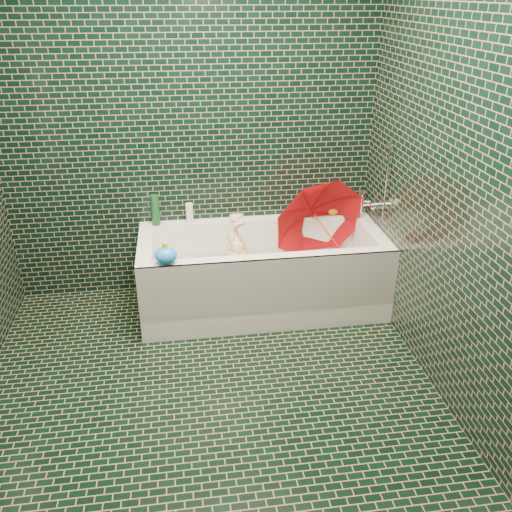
{
  "coord_description": "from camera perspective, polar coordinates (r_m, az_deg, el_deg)",
  "views": [
    {
      "loc": [
        -0.09,
        -2.35,
        2.09
      ],
      "look_at": [
        0.38,
        0.82,
        0.5
      ],
      "focal_mm": 38.0,
      "sensor_mm": 36.0,
      "label": 1
    }
  ],
  "objects": [
    {
      "name": "water",
      "position": [
        3.86,
        0.65,
        -1.25
      ],
      "size": [
        1.48,
        0.53,
        0.0
      ],
      "primitive_type": "cube",
      "color": "silver",
      "rests_on": "bathtub"
    },
    {
      "name": "soap_bottle_b",
      "position": [
        4.19,
        9.39,
        4.49
      ],
      "size": [
        0.1,
        0.1,
        0.19
      ],
      "primitive_type": "imported",
      "rotation": [
        0.0,
        0.0,
        0.17
      ],
      "color": "#3A1C69",
      "rests_on": "bathtub"
    },
    {
      "name": "bottle_left_tall",
      "position": [
        3.95,
        -10.55,
        4.77
      ],
      "size": [
        0.07,
        0.07,
        0.22
      ],
      "primitive_type": "cylinder",
      "rotation": [
        0.0,
        0.0,
        -0.2
      ],
      "color": "#144621",
      "rests_on": "bathtub"
    },
    {
      "name": "bath_toy",
      "position": [
        3.38,
        -9.46,
        0.1
      ],
      "size": [
        0.15,
        0.12,
        0.14
      ],
      "rotation": [
        0.0,
        0.0,
        0.04
      ],
      "color": "#1B84F9",
      "rests_on": "bathtub"
    },
    {
      "name": "bottle_right_pump",
      "position": [
        4.17,
        11.01,
        5.43
      ],
      "size": [
        0.05,
        0.05,
        0.17
      ],
      "primitive_type": "cylinder",
      "rotation": [
        0.0,
        0.0,
        0.05
      ],
      "color": "silver",
      "rests_on": "bathtub"
    },
    {
      "name": "bath_mat",
      "position": [
        3.93,
        0.63,
        -3.12
      ],
      "size": [
        1.35,
        0.47,
        0.01
      ],
      "primitive_type": "cube",
      "color": "green",
      "rests_on": "bathtub"
    },
    {
      "name": "soap_bottle_c",
      "position": [
        4.18,
        9.3,
        4.4
      ],
      "size": [
        0.14,
        0.14,
        0.16
      ],
      "primitive_type": "imported",
      "rotation": [
        0.0,
        0.0,
        0.19
      ],
      "color": "#144621",
      "rests_on": "bathtub"
    },
    {
      "name": "bottle_left_short",
      "position": [
        3.97,
        -7.01,
        4.51
      ],
      "size": [
        0.06,
        0.06,
        0.15
      ],
      "primitive_type": "cylinder",
      "rotation": [
        0.0,
        0.0,
        0.1
      ],
      "color": "white",
      "rests_on": "bathtub"
    },
    {
      "name": "bottle_right_tall",
      "position": [
        4.14,
        8.2,
        5.76
      ],
      "size": [
        0.06,
        0.06,
        0.2
      ],
      "primitive_type": "cylinder",
      "rotation": [
        0.0,
        0.0,
        -0.1
      ],
      "color": "#144621",
      "rests_on": "bathtub"
    },
    {
      "name": "faucet",
      "position": [
        3.86,
        12.8,
        5.77
      ],
      "size": [
        0.18,
        0.19,
        0.55
      ],
      "color": "silver",
      "rests_on": "wall_right"
    },
    {
      "name": "wall_front",
      "position": [
        1.27,
        -2.32,
        -15.01
      ],
      "size": [
        2.8,
        0.0,
        2.8
      ],
      "primitive_type": "plane",
      "rotation": [
        -1.57,
        0.0,
        0.0
      ],
      "color": "black",
      "rests_on": "floor"
    },
    {
      "name": "wall_back",
      "position": [
        3.84,
        -7.02,
        13.58
      ],
      "size": [
        2.8,
        0.0,
        2.8
      ],
      "primitive_type": "plane",
      "rotation": [
        1.57,
        0.0,
        0.0
      ],
      "color": "black",
      "rests_on": "floor"
    },
    {
      "name": "wall_right",
      "position": [
        2.85,
        21.41,
        7.46
      ],
      "size": [
        0.0,
        2.8,
        2.8
      ],
      "primitive_type": "plane",
      "rotation": [
        1.57,
        0.0,
        -1.57
      ],
      "color": "black",
      "rests_on": "floor"
    },
    {
      "name": "child",
      "position": [
        3.8,
        -1.59,
        -1.57
      ],
      "size": [
        0.82,
        0.34,
        0.24
      ],
      "primitive_type": "imported",
      "rotation": [
        -1.5,
        0.0,
        -1.63
      ],
      "color": "#E7B490",
      "rests_on": "bathtub"
    },
    {
      "name": "soap_bottle_a",
      "position": [
        4.22,
        10.82,
        4.49
      ],
      "size": [
        0.12,
        0.12,
        0.27
      ],
      "primitive_type": "imported",
      "rotation": [
        0.0,
        0.0,
        -0.15
      ],
      "color": "white",
      "rests_on": "bathtub"
    },
    {
      "name": "floor",
      "position": [
        3.14,
        -4.78,
        -15.36
      ],
      "size": [
        2.8,
        2.8,
        0.0
      ],
      "primitive_type": "plane",
      "color": "black",
      "rests_on": "ground"
    },
    {
      "name": "rubber_duck",
      "position": [
        4.12,
        8.19,
        4.81
      ],
      "size": [
        0.11,
        0.09,
        0.09
      ],
      "rotation": [
        0.0,
        0.0,
        -0.25
      ],
      "color": "gold",
      "rests_on": "bathtub"
    },
    {
      "name": "umbrella",
      "position": [
        3.87,
        7.38,
        2.69
      ],
      "size": [
        0.82,
        0.89,
        0.79
      ],
      "primitive_type": "imported",
      "rotation": [
        0.22,
        -0.12,
        0.18
      ],
      "color": "red",
      "rests_on": "bathtub"
    },
    {
      "name": "bathtub",
      "position": [
        3.88,
        0.68,
        -2.53
      ],
      "size": [
        1.7,
        0.75,
        0.55
      ],
      "color": "white",
      "rests_on": "floor"
    }
  ]
}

